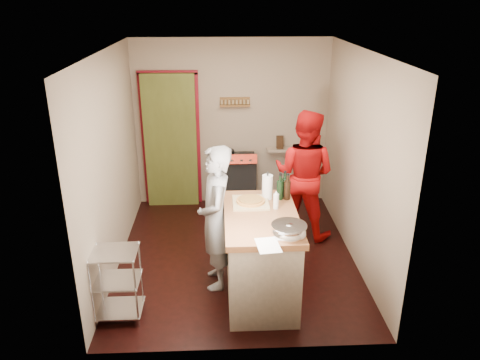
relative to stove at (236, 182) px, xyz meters
name	(u,v)px	position (x,y,z in m)	size (l,w,h in m)	color
floor	(236,255)	(-0.05, -1.42, -0.45)	(3.50, 3.50, 0.00)	black
back_wall	(191,134)	(-0.69, 0.36, 0.68)	(3.00, 0.44, 2.60)	gray
left_wall	(111,163)	(-1.55, -1.42, 0.85)	(0.04, 3.50, 2.60)	gray
right_wall	(358,159)	(1.45, -1.42, 0.85)	(0.04, 3.50, 2.60)	gray
ceiling	(236,50)	(-0.05, -1.42, 2.16)	(3.00, 3.50, 0.02)	white
stove	(236,182)	(0.00, 0.00, 0.00)	(0.60, 0.63, 1.00)	black
wire_shelving	(117,281)	(-1.33, -2.62, -0.01)	(0.48, 0.40, 0.80)	silver
island	(261,254)	(0.19, -2.29, 0.07)	(0.79, 1.48, 1.31)	beige
person_stripe	(216,218)	(-0.30, -2.04, 0.39)	(0.62, 0.40, 1.69)	silver
person_red	(304,174)	(0.90, -0.85, 0.44)	(0.87, 0.68, 1.79)	#B90C0D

